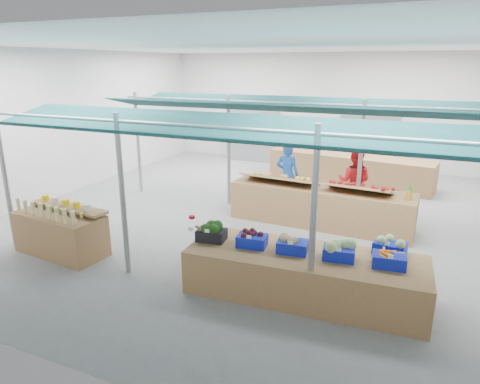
{
  "coord_description": "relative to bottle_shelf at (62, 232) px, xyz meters",
  "views": [
    {
      "loc": [
        3.89,
        -9.87,
        3.8
      ],
      "look_at": [
        0.26,
        -1.6,
        1.07
      ],
      "focal_mm": 32.0,
      "sensor_mm": 36.0,
      "label": 1
    }
  ],
  "objects": [
    {
      "name": "bottle_shelf",
      "position": [
        0.0,
        0.0,
        0.0
      ],
      "size": [
        2.01,
        1.32,
        1.14
      ],
      "rotation": [
        0.0,
        0.0,
        -0.1
      ],
      "color": "brown",
      "rests_on": "floor"
    },
    {
      "name": "crate_carrots",
      "position": [
        6.36,
        0.42,
        0.41
      ],
      "size": [
        0.54,
        0.43,
        0.29
      ],
      "rotation": [
        0.0,
        0.0,
        0.12
      ],
      "color": "#0F1DA7",
      "rests_on": "veg_counter"
    },
    {
      "name": "far_counter",
      "position": [
        4.46,
        7.84,
        0.01
      ],
      "size": [
        5.37,
        1.79,
        0.95
      ],
      "primitive_type": "cube",
      "rotation": [
        0.0,
        0.0,
        -0.14
      ],
      "color": "brown",
      "rests_on": "floor"
    },
    {
      "name": "crate_broccoli",
      "position": [
        3.36,
        0.23,
        0.46
      ],
      "size": [
        0.54,
        0.43,
        0.35
      ],
      "rotation": [
        0.0,
        0.0,
        0.12
      ],
      "color": "black",
      "rests_on": "veg_counter"
    },
    {
      "name": "vendor_right",
      "position": [
        5.1,
        4.86,
        0.41
      ],
      "size": [
        0.87,
        0.69,
        1.74
      ],
      "primitive_type": "imported",
      "rotation": [
        0.0,
        0.0,
        3.1
      ],
      "color": "red",
      "rests_on": "floor"
    },
    {
      "name": "pole_ribbon",
      "position": [
        2.91,
        0.33,
        0.62
      ],
      "size": [
        0.12,
        0.12,
        0.28
      ],
      "color": "#B30B12",
      "rests_on": "pole_grid"
    },
    {
      "name": "sparrow",
      "position": [
        3.2,
        0.08,
        0.55
      ],
      "size": [
        0.12,
        0.09,
        0.11
      ],
      "rotation": [
        0.0,
        0.0,
        0.12
      ],
      "color": "brown",
      "rests_on": "crate_broccoli"
    },
    {
      "name": "crate_beets",
      "position": [
        4.13,
        0.28,
        0.43
      ],
      "size": [
        0.54,
        0.43,
        0.29
      ],
      "rotation": [
        0.0,
        0.0,
        0.12
      ],
      "color": "#0F1DA7",
      "rests_on": "veg_counter"
    },
    {
      "name": "crate_celeriac",
      "position": [
        4.83,
        0.32,
        0.45
      ],
      "size": [
        0.54,
        0.43,
        0.31
      ],
      "rotation": [
        0.0,
        0.0,
        0.12
      ],
      "color": "#0F1DA7",
      "rests_on": "veg_counter"
    },
    {
      "name": "fruit_counter",
      "position": [
        4.5,
        3.76,
        0.0
      ],
      "size": [
        4.39,
        1.2,
        0.93
      ],
      "primitive_type": "cube",
      "rotation": [
        0.0,
        0.0,
        -0.04
      ],
      "color": "brown",
      "rests_on": "floor"
    },
    {
      "name": "pole_grid",
      "position": [
        3.53,
        2.08,
        1.35
      ],
      "size": [
        10.0,
        4.6,
        3.0
      ],
      "color": "gray",
      "rests_on": "floor"
    },
    {
      "name": "pineapple",
      "position": [
        6.47,
        3.58,
        0.65
      ],
      "size": [
        0.14,
        0.14,
        0.39
      ],
      "rotation": [
        0.0,
        0.0,
        -0.08
      ],
      "color": "#8C6019",
      "rests_on": "fruit_counter"
    },
    {
      "name": "hall",
      "position": [
        2.78,
        5.27,
        2.18
      ],
      "size": [
        13.0,
        13.0,
        13.0
      ],
      "color": "silver",
      "rests_on": "ground"
    },
    {
      "name": "vendor_left",
      "position": [
        3.3,
        4.86,
        0.41
      ],
      "size": [
        0.65,
        0.44,
        1.74
      ],
      "primitive_type": "imported",
      "rotation": [
        0.0,
        0.0,
        3.1
      ],
      "color": "blue",
      "rests_on": "floor"
    },
    {
      "name": "apple_heap_yellow",
      "position": [
        3.46,
        3.7,
        0.64
      ],
      "size": [
        1.95,
        0.84,
        0.27
      ],
      "rotation": [
        0.0,
        0.0,
        -0.08
      ],
      "color": "#997247",
      "rests_on": "fruit_counter"
    },
    {
      "name": "crate_extra",
      "position": [
        6.33,
        0.91,
        0.45
      ],
      "size": [
        0.55,
        0.44,
        0.32
      ],
      "rotation": [
        0.0,
        0.0,
        -0.17
      ],
      "color": "#0F1DA7",
      "rests_on": "veg_counter"
    },
    {
      "name": "back_shelving_left",
      "position": [
        0.28,
        9.83,
        0.54
      ],
      "size": [
        2.0,
        0.5,
        2.0
      ],
      "primitive_type": "cube",
      "color": "#B23F33",
      "rests_on": "floor"
    },
    {
      "name": "crate_stack",
      "position": [
        5.19,
        0.83,
        -0.17
      ],
      "size": [
        0.58,
        0.48,
        0.6
      ],
      "primitive_type": "cube",
      "rotation": [
        0.0,
        0.0,
        -0.31
      ],
      "color": "#0F1DA7",
      "rests_on": "floor"
    },
    {
      "name": "crate_cabbage",
      "position": [
        5.6,
        0.37,
        0.46
      ],
      "size": [
        0.54,
        0.43,
        0.35
      ],
      "rotation": [
        0.0,
        0.0,
        0.12
      ],
      "color": "#0F1DA7",
      "rests_on": "veg_counter"
    },
    {
      "name": "back_shelving_right",
      "position": [
        4.78,
        9.83,
        0.54
      ],
      "size": [
        2.0,
        0.5,
        2.0
      ],
      "primitive_type": "cube",
      "color": "#B23F33",
      "rests_on": "floor"
    },
    {
      "name": "awnings",
      "position": [
        3.53,
        2.08,
        2.32
      ],
      "size": [
        9.5,
        7.08,
        0.3
      ],
      "color": "#0A262E",
      "rests_on": "pole_grid"
    },
    {
      "name": "veg_counter",
      "position": [
        5.05,
        0.34,
        -0.08
      ],
      "size": [
        4.01,
        1.55,
        0.76
      ],
      "primitive_type": "cube",
      "rotation": [
        0.0,
        0.0,
        0.06
      ],
      "color": "brown",
      "rests_on": "floor"
    },
    {
      "name": "apple_heap_red",
      "position": [
        5.38,
        3.62,
        0.64
      ],
      "size": [
        1.55,
        0.81,
        0.27
      ],
      "rotation": [
        0.0,
        0.0,
        -0.08
      ],
      "color": "#997247",
      "rests_on": "fruit_counter"
    },
    {
      "name": "floor",
      "position": [
        2.78,
        3.83,
        -0.46
      ],
      "size": [
        13.0,
        13.0,
        0.0
      ],
      "primitive_type": "plane",
      "color": "slate",
      "rests_on": "ground"
    }
  ]
}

